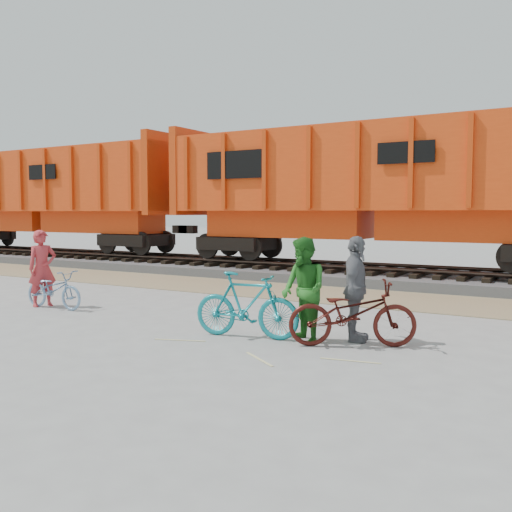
% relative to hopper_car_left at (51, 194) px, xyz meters
% --- Properties ---
extents(ground, '(120.00, 120.00, 0.00)m').
position_rel_hopper_car_left_xyz_m(ground, '(15.94, -9.00, -3.01)').
color(ground, '#9E9E99').
rests_on(ground, ground).
extents(gravel_strip, '(120.00, 3.00, 0.02)m').
position_rel_hopper_car_left_xyz_m(gravel_strip, '(15.94, -3.50, -3.00)').
color(gravel_strip, '#9D8661').
rests_on(gravel_strip, ground).
extents(ballast_bed, '(120.00, 4.00, 0.30)m').
position_rel_hopper_car_left_xyz_m(ballast_bed, '(15.94, 0.00, -2.86)').
color(ballast_bed, slate).
rests_on(ballast_bed, ground).
extents(track, '(120.00, 2.60, 0.24)m').
position_rel_hopper_car_left_xyz_m(track, '(15.94, 0.00, -2.53)').
color(track, black).
rests_on(track, ballast_bed).
extents(hopper_car_left, '(14.00, 3.13, 4.65)m').
position_rel_hopper_car_left_xyz_m(hopper_car_left, '(0.00, 0.00, 0.00)').
color(hopper_car_left, black).
rests_on(hopper_car_left, track).
extents(hopper_car_center, '(14.00, 3.13, 4.65)m').
position_rel_hopper_car_left_xyz_m(hopper_car_center, '(15.00, 0.00, 0.00)').
color(hopper_car_center, black).
rests_on(hopper_car_center, track).
extents(bicycle_blue, '(1.68, 0.63, 0.88)m').
position_rel_hopper_car_left_xyz_m(bicycle_blue, '(10.46, -8.68, -2.57)').
color(bicycle_blue, '#759ABF').
rests_on(bicycle_blue, ground).
extents(bicycle_teal, '(1.98, 0.85, 1.15)m').
position_rel_hopper_car_left_xyz_m(bicycle_teal, '(15.81, -9.04, -2.43)').
color(bicycle_teal, teal).
rests_on(bicycle_teal, ground).
extents(bicycle_maroon, '(2.16, 1.61, 1.09)m').
position_rel_hopper_car_left_xyz_m(bicycle_maroon, '(17.62, -8.71, -2.46)').
color(bicycle_maroon, '#43120E').
rests_on(bicycle_maroon, ground).
extents(person_solo, '(0.63, 0.76, 1.78)m').
position_rel_hopper_car_left_xyz_m(person_solo, '(9.96, -8.58, -2.12)').
color(person_solo, '#BB3236').
rests_on(person_solo, ground).
extents(person_man, '(1.09, 1.05, 1.77)m').
position_rel_hopper_car_left_xyz_m(person_man, '(16.81, -8.84, -2.12)').
color(person_man, '#266F21').
rests_on(person_man, ground).
extents(person_woman, '(0.66, 1.12, 1.79)m').
position_rel_hopper_car_left_xyz_m(person_woman, '(17.52, -8.31, -2.11)').
color(person_woman, slate).
rests_on(person_woman, ground).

